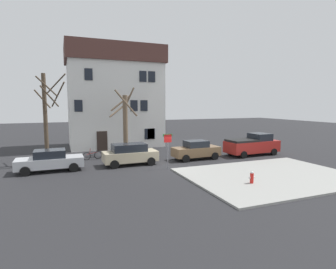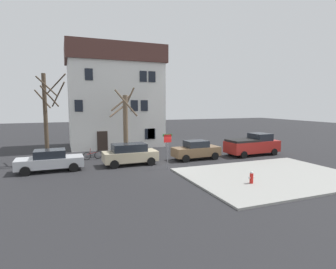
{
  "view_description": "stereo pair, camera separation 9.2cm",
  "coord_description": "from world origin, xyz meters",
  "px_view_note": "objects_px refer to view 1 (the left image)",
  "views": [
    {
      "loc": [
        -7.6,
        -19.6,
        4.99
      ],
      "look_at": [
        0.87,
        1.79,
        2.39
      ],
      "focal_mm": 29.04,
      "sensor_mm": 36.0,
      "label": 1
    },
    {
      "loc": [
        -7.52,
        -19.63,
        4.99
      ],
      "look_at": [
        0.87,
        1.79,
        2.39
      ],
      "focal_mm": 29.04,
      "sensor_mm": 36.0,
      "label": 2
    }
  ],
  "objects_px": {
    "building_main": "(115,96)",
    "street_sign_pole": "(168,145)",
    "car_beige_wagon": "(130,154)",
    "fire_hydrant": "(252,177)",
    "tree_bare_near": "(46,115)",
    "tree_bare_mid": "(125,122)",
    "car_brown_sedan": "(196,150)",
    "bicycle_leaning": "(92,155)",
    "pickup_truck_red": "(252,145)",
    "car_silver_sedan": "(50,160)"
  },
  "relations": [
    {
      "from": "car_beige_wagon",
      "to": "pickup_truck_red",
      "type": "relative_size",
      "value": 0.81
    },
    {
      "from": "building_main",
      "to": "car_beige_wagon",
      "type": "distance_m",
      "value": 12.05
    },
    {
      "from": "building_main",
      "to": "car_silver_sedan",
      "type": "xyz_separation_m",
      "value": [
        -6.94,
        -10.83,
        -5.1
      ]
    },
    {
      "from": "street_sign_pole",
      "to": "bicycle_leaning",
      "type": "relative_size",
      "value": 1.56
    },
    {
      "from": "fire_hydrant",
      "to": "car_beige_wagon",
      "type": "bearing_deg",
      "value": 124.36
    },
    {
      "from": "tree_bare_near",
      "to": "fire_hydrant",
      "type": "xyz_separation_m",
      "value": [
        11.88,
        -10.99,
        -3.58
      ]
    },
    {
      "from": "car_beige_wagon",
      "to": "building_main",
      "type": "bearing_deg",
      "value": 85.22
    },
    {
      "from": "tree_bare_mid",
      "to": "fire_hydrant",
      "type": "height_order",
      "value": "tree_bare_mid"
    },
    {
      "from": "tree_bare_mid",
      "to": "car_brown_sedan",
      "type": "height_order",
      "value": "tree_bare_mid"
    },
    {
      "from": "street_sign_pole",
      "to": "fire_hydrant",
      "type": "bearing_deg",
      "value": -60.3
    },
    {
      "from": "tree_bare_mid",
      "to": "pickup_truck_red",
      "type": "bearing_deg",
      "value": -20.62
    },
    {
      "from": "street_sign_pole",
      "to": "bicycle_leaning",
      "type": "xyz_separation_m",
      "value": [
        -5.0,
        5.84,
        -1.53
      ]
    },
    {
      "from": "tree_bare_mid",
      "to": "car_beige_wagon",
      "type": "bearing_deg",
      "value": -97.86
    },
    {
      "from": "tree_bare_mid",
      "to": "bicycle_leaning",
      "type": "xyz_separation_m",
      "value": [
        -3.23,
        -0.87,
        -2.93
      ]
    },
    {
      "from": "building_main",
      "to": "tree_bare_near",
      "type": "height_order",
      "value": "building_main"
    },
    {
      "from": "car_brown_sedan",
      "to": "bicycle_leaning",
      "type": "xyz_separation_m",
      "value": [
        -8.73,
        3.35,
        -0.49
      ]
    },
    {
      "from": "pickup_truck_red",
      "to": "street_sign_pole",
      "type": "xyz_separation_m",
      "value": [
        -9.84,
        -2.34,
        0.89
      ]
    },
    {
      "from": "street_sign_pole",
      "to": "bicycle_leaning",
      "type": "height_order",
      "value": "street_sign_pole"
    },
    {
      "from": "tree_bare_mid",
      "to": "car_silver_sedan",
      "type": "xyz_separation_m",
      "value": [
        -6.61,
        -4.13,
        -2.48
      ]
    },
    {
      "from": "car_beige_wagon",
      "to": "street_sign_pole",
      "type": "relative_size",
      "value": 1.62
    },
    {
      "from": "bicycle_leaning",
      "to": "building_main",
      "type": "bearing_deg",
      "value": 64.81
    },
    {
      "from": "tree_bare_near",
      "to": "street_sign_pole",
      "type": "height_order",
      "value": "tree_bare_near"
    },
    {
      "from": "tree_bare_near",
      "to": "bicycle_leaning",
      "type": "bearing_deg",
      "value": 9.98
    },
    {
      "from": "tree_bare_mid",
      "to": "pickup_truck_red",
      "type": "distance_m",
      "value": 12.6
    },
    {
      "from": "building_main",
      "to": "car_beige_wagon",
      "type": "relative_size",
      "value": 2.64
    },
    {
      "from": "tree_bare_near",
      "to": "pickup_truck_red",
      "type": "distance_m",
      "value": 18.9
    },
    {
      "from": "tree_bare_near",
      "to": "tree_bare_mid",
      "type": "height_order",
      "value": "tree_bare_near"
    },
    {
      "from": "car_brown_sedan",
      "to": "fire_hydrant",
      "type": "xyz_separation_m",
      "value": [
        -0.43,
        -8.27,
        -0.34
      ]
    },
    {
      "from": "car_beige_wagon",
      "to": "fire_hydrant",
      "type": "distance_m",
      "value": 10.01
    },
    {
      "from": "car_silver_sedan",
      "to": "fire_hydrant",
      "type": "height_order",
      "value": "car_silver_sedan"
    },
    {
      "from": "fire_hydrant",
      "to": "street_sign_pole",
      "type": "distance_m",
      "value": 6.8
    },
    {
      "from": "tree_bare_near",
      "to": "car_silver_sedan",
      "type": "relative_size",
      "value": 1.59
    },
    {
      "from": "tree_bare_mid",
      "to": "car_beige_wagon",
      "type": "height_order",
      "value": "tree_bare_mid"
    },
    {
      "from": "car_beige_wagon",
      "to": "fire_hydrant",
      "type": "relative_size",
      "value": 5.78
    },
    {
      "from": "car_brown_sedan",
      "to": "pickup_truck_red",
      "type": "distance_m",
      "value": 6.11
    },
    {
      "from": "tree_bare_near",
      "to": "fire_hydrant",
      "type": "relative_size",
      "value": 9.86
    },
    {
      "from": "bicycle_leaning",
      "to": "tree_bare_mid",
      "type": "bearing_deg",
      "value": 15.04
    },
    {
      "from": "car_brown_sedan",
      "to": "street_sign_pole",
      "type": "xyz_separation_m",
      "value": [
        -3.73,
        -2.49,
        1.05
      ]
    },
    {
      "from": "building_main",
      "to": "street_sign_pole",
      "type": "height_order",
      "value": "building_main"
    },
    {
      "from": "fire_hydrant",
      "to": "street_sign_pole",
      "type": "height_order",
      "value": "street_sign_pole"
    },
    {
      "from": "car_beige_wagon",
      "to": "tree_bare_mid",
      "type": "bearing_deg",
      "value": 82.14
    },
    {
      "from": "fire_hydrant",
      "to": "street_sign_pole",
      "type": "bearing_deg",
      "value": 119.7
    },
    {
      "from": "building_main",
      "to": "tree_bare_mid",
      "type": "distance_m",
      "value": 7.2
    },
    {
      "from": "car_brown_sedan",
      "to": "tree_bare_near",
      "type": "bearing_deg",
      "value": 167.55
    },
    {
      "from": "building_main",
      "to": "street_sign_pole",
      "type": "relative_size",
      "value": 4.28
    },
    {
      "from": "car_silver_sedan",
      "to": "fire_hydrant",
      "type": "distance_m",
      "value": 14.36
    },
    {
      "from": "tree_bare_near",
      "to": "building_main",
      "type": "bearing_deg",
      "value": 48.92
    },
    {
      "from": "pickup_truck_red",
      "to": "street_sign_pole",
      "type": "bearing_deg",
      "value": -166.62
    },
    {
      "from": "tree_bare_near",
      "to": "street_sign_pole",
      "type": "xyz_separation_m",
      "value": [
        8.59,
        -5.21,
        -2.19
      ]
    },
    {
      "from": "car_beige_wagon",
      "to": "fire_hydrant",
      "type": "xyz_separation_m",
      "value": [
        5.65,
        -8.26,
        -0.4
      ]
    }
  ]
}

